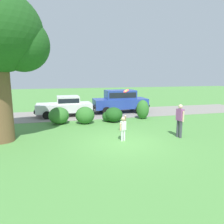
# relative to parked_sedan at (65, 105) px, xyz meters

# --- Properties ---
(ground_plane) EXTENTS (80.00, 80.00, 0.00)m
(ground_plane) POSITION_rel_parked_sedan_xyz_m (2.42, -7.36, -0.85)
(ground_plane) COLOR #518E42
(driveway_strip) EXTENTS (28.00, 4.40, 0.02)m
(driveway_strip) POSITION_rel_parked_sedan_xyz_m (2.42, 0.28, -0.84)
(driveway_strip) COLOR gray
(driveway_strip) RESTS_ON ground
(shrub_near_tree) EXTENTS (1.33, 1.31, 1.12)m
(shrub_near_tree) POSITION_rel_parked_sedan_xyz_m (-0.49, -2.57, -0.32)
(shrub_near_tree) COLOR #33702B
(shrub_near_tree) RESTS_ON ground
(shrub_centre_left) EXTENTS (1.25, 1.14, 1.14)m
(shrub_centre_left) POSITION_rel_parked_sedan_xyz_m (1.17, -2.96, -0.28)
(shrub_centre_left) COLOR #33702B
(shrub_centre_left) RESTS_ON ground
(shrub_centre) EXTENTS (1.37, 1.32, 1.01)m
(shrub_centre) POSITION_rel_parked_sedan_xyz_m (3.07, -2.85, -0.38)
(shrub_centre) COLOR #1E511C
(shrub_centre) RESTS_ON ground
(shrub_centre_right) EXTENTS (0.92, 0.93, 1.39)m
(shrub_centre_right) POSITION_rel_parked_sedan_xyz_m (5.47, -2.44, -0.15)
(shrub_centre_right) COLOR #33702B
(shrub_centre_right) RESTS_ON ground
(parked_sedan) EXTENTS (4.44, 2.17, 1.56)m
(parked_sedan) POSITION_rel_parked_sedan_xyz_m (0.00, 0.00, 0.00)
(parked_sedan) COLOR white
(parked_sedan) RESTS_ON ground
(parked_suv) EXTENTS (4.71, 2.12, 1.92)m
(parked_suv) POSITION_rel_parked_sedan_xyz_m (4.57, 0.39, 0.23)
(parked_suv) COLOR #28429E
(parked_suv) RESTS_ON ground
(child_thrower) EXTENTS (0.41, 0.35, 1.29)m
(child_thrower) POSITION_rel_parked_sedan_xyz_m (2.54, -7.07, -0.13)
(child_thrower) COLOR white
(child_thrower) RESTS_ON ground
(frisbee) EXTENTS (0.28, 0.28, 0.21)m
(frisbee) POSITION_rel_parked_sedan_xyz_m (2.85, -6.53, 1.57)
(frisbee) COLOR red
(adult_onlooker) EXTENTS (0.30, 0.52, 1.74)m
(adult_onlooker) POSITION_rel_parked_sedan_xyz_m (5.55, -7.22, 0.13)
(adult_onlooker) COLOR #3F3F4C
(adult_onlooker) RESTS_ON ground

